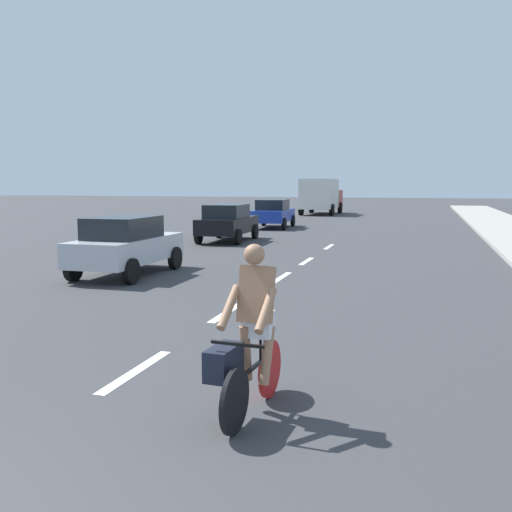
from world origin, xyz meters
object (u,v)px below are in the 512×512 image
(parked_car_black, at_px, (228,222))
(parked_car_blue, at_px, (273,213))
(cyclist, at_px, (248,338))
(parked_car_silver, at_px, (126,244))
(delivery_truck, at_px, (321,195))

(parked_car_black, xyz_separation_m, parked_car_blue, (-0.05, 7.76, 0.00))
(cyclist, height_order, parked_car_black, cyclist)
(parked_car_silver, distance_m, parked_car_black, 9.33)
(parked_car_silver, relative_size, delivery_truck, 0.61)
(parked_car_black, height_order, delivery_truck, delivery_truck)
(delivery_truck, bearing_deg, parked_car_blue, -89.26)
(cyclist, xyz_separation_m, parked_car_black, (-6.31, 17.31, 0.01))
(parked_car_blue, relative_size, delivery_truck, 0.67)
(cyclist, height_order, delivery_truck, delivery_truck)
(parked_car_black, bearing_deg, delivery_truck, 87.78)
(parked_car_silver, height_order, parked_car_blue, same)
(parked_car_blue, height_order, delivery_truck, delivery_truck)
(cyclist, xyz_separation_m, delivery_truck, (-6.32, 39.78, 0.67))
(parked_car_blue, distance_m, delivery_truck, 14.72)
(parked_car_silver, bearing_deg, parked_car_blue, 91.06)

